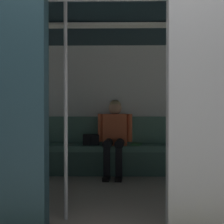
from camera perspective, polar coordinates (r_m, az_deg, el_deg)
name	(u,v)px	position (r m, az deg, el deg)	size (l,w,h in m)	color
train_car	(105,72)	(3.61, -1.29, 7.69)	(6.40, 2.95, 2.25)	#ADAFB5
bench_seat	(112,152)	(4.77, -0.10, -7.74)	(2.65, 0.44, 0.47)	#4C7566
person_seated	(115,132)	(4.68, 0.51, -3.87)	(0.55, 0.69, 1.20)	#CC5933
handbag	(91,140)	(4.80, -4.03, -5.35)	(0.26, 0.15, 0.17)	black
book	(136,144)	(4.79, 4.72, -6.22)	(0.15, 0.22, 0.03)	#33723F
grab_pole_door	(66,110)	(2.84, -8.94, 0.38)	(0.04, 0.04, 2.11)	silver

